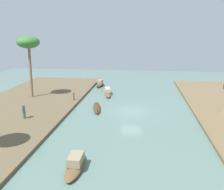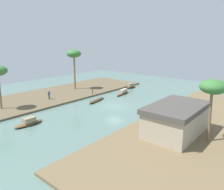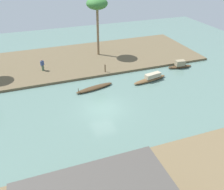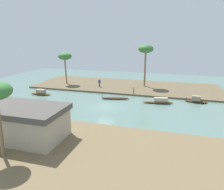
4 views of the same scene
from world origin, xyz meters
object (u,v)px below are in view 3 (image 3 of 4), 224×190
person_on_near_bank (43,65)px  mooring_post (105,68)px  palm_tree_left_near (97,5)px  sampan_downstream_large (95,88)px  sampan_upstream_small (151,78)px  sampan_midstream (180,65)px

person_on_near_bank → mooring_post: bearing=122.6°
mooring_post → palm_tree_left_near: (-1.03, -6.34, 6.86)m
palm_tree_left_near → sampan_downstream_large: bearing=70.3°
sampan_upstream_small → mooring_post: mooring_post is taller
sampan_downstream_large → mooring_post: bearing=-137.2°
sampan_downstream_large → person_on_near_bank: 8.67m
sampan_midstream → mooring_post: (10.55, -1.75, 0.42)m
sampan_upstream_small → person_on_near_bank: 14.50m
sampan_upstream_small → person_on_near_bank: person_on_near_bank is taller
sampan_midstream → person_on_near_bank: bearing=-9.1°
sampan_downstream_large → palm_tree_left_near: size_ratio=0.58×
sampan_midstream → mooring_post: mooring_post is taller
sampan_downstream_large → mooring_post: (-2.52, -3.58, 0.64)m
sampan_downstream_large → sampan_midstream: (-13.07, -1.83, 0.22)m
mooring_post → person_on_near_bank: bearing=-22.8°
sampan_upstream_small → palm_tree_left_near: palm_tree_left_near is taller
sampan_upstream_small → sampan_midstream: bearing=-169.8°
sampan_downstream_large → person_on_near_bank: person_on_near_bank is taller
sampan_upstream_small → sampan_midstream: (-5.74, -2.17, 0.04)m
person_on_near_bank → mooring_post: (-7.77, 3.26, -0.21)m
person_on_near_bank → mooring_post: 8.43m
mooring_post → sampan_downstream_large: bearing=54.9°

